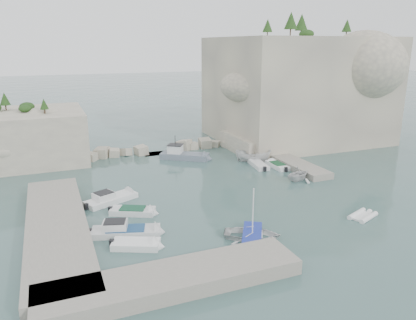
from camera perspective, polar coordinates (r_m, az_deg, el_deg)
name	(u,v)px	position (r m, az deg, el deg)	size (l,w,h in m)	color
ground	(229,202)	(42.66, 3.03, -5.94)	(400.00, 400.00, 0.00)	#426360
cliff_east	(296,89)	(71.42, 12.30, 9.67)	(26.00, 22.00, 17.00)	beige
cliff_terrace	(257,142)	(63.25, 6.89, 2.47)	(8.00, 10.00, 2.50)	beige
outcrop_west	(24,137)	(62.16, -24.40, 3.03)	(16.00, 14.00, 7.00)	beige
quay_west	(57,228)	(38.06, -20.49, -8.91)	(5.00, 24.00, 1.10)	#9E9689
quay_south	(173,279)	(28.75, -4.94, -16.39)	(18.00, 4.00, 1.10)	#9E9689
ledge_east	(288,161)	(57.09, 11.14, -0.09)	(3.00, 16.00, 0.80)	#9E9689
breakwater	(163,148)	(61.85, -6.41, 1.65)	(28.00, 3.00, 1.40)	beige
motorboat_c	(133,214)	(40.50, -10.53, -7.44)	(4.70, 1.71, 0.70)	silver
motorboat_b	(111,202)	(43.86, -13.44, -5.75)	(6.08, 1.99, 1.40)	white
motorboat_d	(126,235)	(36.46, -11.46, -10.24)	(6.49, 1.93, 1.40)	silver
motorboat_e	(136,247)	(34.21, -10.08, -12.01)	(4.20, 1.72, 0.70)	white
rowboat	(252,238)	(35.36, 6.23, -10.86)	(3.42, 4.78, 0.99)	white
inflatable_dinghy	(362,217)	(41.72, 20.90, -7.56)	(3.17, 1.54, 0.44)	white
tender_east_a	(298,180)	(50.43, 12.51, -2.80)	(3.18, 3.69, 1.94)	silver
tender_east_b	(277,167)	(55.09, 9.71, -1.04)	(4.56, 1.56, 0.70)	white
tender_east_c	(258,167)	(55.12, 7.10, -0.92)	(4.86, 1.57, 0.70)	silver
tender_east_d	(253,162)	(57.37, 6.34, -0.22)	(1.88, 5.01, 1.93)	silver
work_boat	(185,159)	(58.42, -3.30, 0.15)	(7.54, 2.23, 2.20)	slate
rowboat_mast	(253,210)	(34.27, 6.36, -6.99)	(0.10, 0.10, 4.20)	white
vegetation	(268,31)	(69.51, 8.39, 17.49)	(53.48, 13.88, 13.40)	#1E4219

